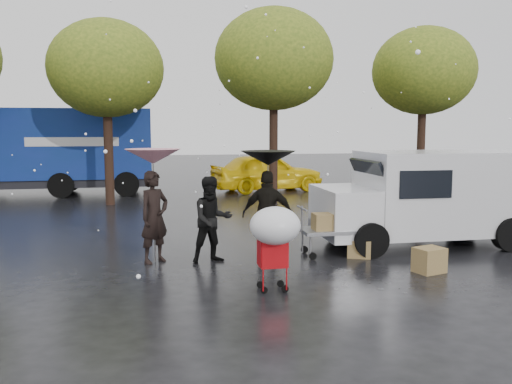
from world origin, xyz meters
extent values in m
plane|color=black|center=(0.00, 0.00, 0.00)|extent=(90.00, 90.00, 0.00)
imported|color=black|center=(-1.99, 1.20, 0.94)|extent=(0.82, 0.79, 1.88)
imported|color=black|center=(-0.84, 1.00, 0.88)|extent=(0.98, 0.83, 1.77)
imported|color=black|center=(0.36, 1.12, 0.93)|extent=(1.18, 0.78, 1.86)
cylinder|color=#4C4C4C|center=(-1.99, 1.20, 1.09)|extent=(0.02, 0.02, 2.18)
cone|color=#F0637D|center=(-1.99, 1.20, 2.18)|extent=(1.12, 1.12, 0.30)
sphere|color=#4C4C4C|center=(-1.99, 1.20, 2.21)|extent=(0.06, 0.06, 0.06)
cylinder|color=#4C4C4C|center=(0.36, 1.12, 1.06)|extent=(0.02, 0.02, 2.12)
cone|color=black|center=(0.36, 1.12, 2.12)|extent=(1.15, 1.15, 0.30)
sphere|color=#4C4C4C|center=(0.36, 1.12, 2.15)|extent=(0.06, 0.06, 0.06)
cube|color=slate|center=(1.84, 1.08, 0.55)|extent=(1.50, 0.80, 0.08)
cylinder|color=slate|center=(1.09, 1.08, 0.80)|extent=(0.04, 0.04, 0.60)
cube|color=olive|center=(2.19, 1.18, 0.79)|extent=(0.55, 0.45, 0.40)
cube|color=olive|center=(1.54, 0.98, 0.77)|extent=(0.45, 0.40, 0.35)
cube|color=olive|center=(2.14, 0.93, 1.13)|extent=(0.40, 0.35, 0.28)
cube|color=tan|center=(1.89, 1.08, 0.65)|extent=(0.90, 0.55, 0.12)
cylinder|color=black|center=(1.24, 0.76, 0.08)|extent=(0.16, 0.05, 0.16)
cylinder|color=black|center=(1.24, 1.40, 0.08)|extent=(0.16, 0.05, 0.16)
cylinder|color=black|center=(2.44, 0.76, 0.08)|extent=(0.16, 0.05, 0.16)
cylinder|color=black|center=(2.44, 1.40, 0.08)|extent=(0.16, 0.05, 0.16)
cube|color=#AC090F|center=(-0.05, -1.14, 0.65)|extent=(0.47, 0.41, 0.45)
cylinder|color=#AC090F|center=(-0.05, -1.33, 1.02)|extent=(0.42, 0.02, 0.02)
cylinder|color=#4C4C4C|center=(-0.05, -1.33, 0.95)|extent=(0.02, 0.02, 0.60)
ellipsoid|color=white|center=(-0.05, -1.33, 1.15)|extent=(0.84, 0.84, 0.63)
cylinder|color=black|center=(-0.23, -1.30, 0.06)|extent=(0.12, 0.04, 0.12)
cylinder|color=black|center=(-0.23, -0.98, 0.06)|extent=(0.12, 0.04, 0.12)
cylinder|color=black|center=(0.13, -1.30, 0.06)|extent=(0.12, 0.04, 0.12)
cylinder|color=black|center=(0.13, -0.98, 0.06)|extent=(0.12, 0.04, 0.12)
cube|color=silver|center=(4.70, 1.67, 1.25)|extent=(3.80, 2.00, 1.90)
cube|color=silver|center=(2.30, 1.67, 0.85)|extent=(1.20, 1.95, 1.10)
cube|color=black|center=(2.85, 1.67, 1.70)|extent=(0.37, 1.70, 0.67)
cube|color=slate|center=(1.75, 1.67, 0.45)|extent=(0.12, 1.90, 0.25)
cylinder|color=black|center=(2.50, 0.72, 0.38)|extent=(0.76, 0.28, 0.76)
cylinder|color=black|center=(2.50, 2.62, 0.38)|extent=(0.76, 0.28, 0.76)
cylinder|color=black|center=(5.80, 0.72, 0.38)|extent=(0.76, 0.28, 0.76)
cylinder|color=black|center=(5.80, 2.62, 0.38)|extent=(0.76, 0.28, 0.76)
cube|color=navy|center=(-5.01, 13.42, 2.10)|extent=(6.00, 2.50, 2.80)
cube|color=black|center=(-6.01, 13.42, 0.55)|extent=(8.00, 2.30, 0.35)
cube|color=silver|center=(-5.01, 12.16, 2.20)|extent=(3.50, 0.03, 0.35)
cylinder|color=black|center=(-3.01, 12.27, 0.50)|extent=(1.00, 0.30, 1.00)
cylinder|color=black|center=(-3.01, 14.57, 0.50)|extent=(1.00, 0.30, 1.00)
cube|color=olive|center=(3.14, -0.59, 0.24)|extent=(0.63, 0.56, 0.48)
cube|color=olive|center=(2.29, 0.81, 0.19)|extent=(0.60, 0.54, 0.38)
imported|color=yellow|center=(2.88, 12.98, 0.83)|extent=(5.15, 2.89, 1.66)
cylinder|color=black|center=(-3.50, 10.00, 2.24)|extent=(0.32, 0.32, 4.48)
ellipsoid|color=#3A5618|center=(-3.50, 10.00, 4.80)|extent=(4.00, 4.00, 3.40)
cylinder|color=black|center=(2.50, 10.00, 2.45)|extent=(0.32, 0.32, 4.90)
ellipsoid|color=#3A5618|center=(2.50, 10.00, 5.25)|extent=(4.40, 4.40, 3.74)
cylinder|color=black|center=(8.50, 10.00, 2.31)|extent=(0.32, 0.32, 4.62)
ellipsoid|color=#3A5618|center=(8.50, 10.00, 4.95)|extent=(4.00, 4.00, 3.40)
camera|label=1|loc=(-2.04, -9.88, 2.76)|focal=38.00mm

